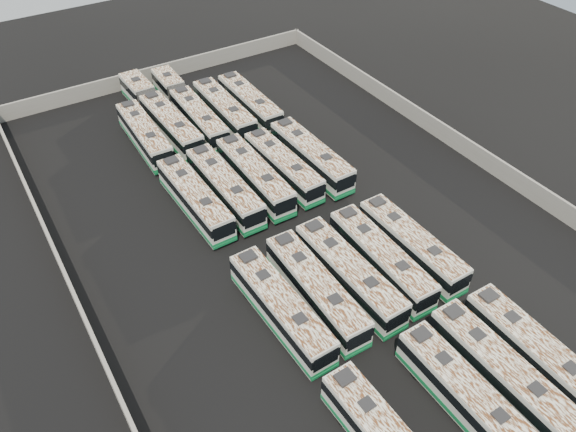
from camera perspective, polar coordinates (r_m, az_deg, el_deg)
The scene contains 20 objects.
ground at distance 56.10m, azimuth 1.73°, elevation -0.82°, with size 140.00×140.00×0.00m, color black.
perimeter_wall at distance 55.38m, azimuth 1.75°, elevation 0.02°, with size 45.20×73.20×2.20m.
bus_front_center at distance 43.53m, azimuth 17.68°, elevation -17.13°, with size 2.59×12.13×3.42m.
bus_front_right at distance 45.43m, azimuth 20.81°, elevation -14.64°, with size 2.69×12.48×3.52m.
bus_front_far_right at distance 47.47m, azimuth 23.81°, elevation -12.65°, with size 2.71×12.34×3.47m.
bus_midfront_far_left at distance 46.27m, azimuth -0.72°, elevation -9.34°, with size 2.87×12.51×3.51m.
bus_midfront_left at distance 47.61m, azimuth 2.85°, elevation -7.47°, with size 2.95×12.58×3.53m.
bus_midfront_center at distance 48.99m, azimuth 6.20°, elevation -5.89°, with size 2.91×12.76×3.58m.
bus_midfront_right at distance 50.74m, azimuth 9.40°, elevation -4.29°, with size 2.90×12.47×3.50m.
bus_midfront_far_right at distance 52.57m, azimuth 12.41°, elevation -2.88°, with size 2.68×12.27×3.45m.
bus_midback_far_left at distance 57.07m, azimuth -9.43°, elevation 1.76°, with size 2.87×12.52×3.52m.
bus_midback_left at distance 58.06m, azimuth -6.44°, elevation 2.92°, with size 2.74×12.68×3.57m.
bus_midback_center at distance 59.33m, azimuth -3.41°, elevation 4.10°, with size 2.82×12.72×3.58m.
bus_midback_right at distance 60.72m, azimuth -0.50°, elevation 5.06°, with size 2.87×12.18×3.42m.
bus_midback_far_right at distance 62.18m, azimuth 2.35°, elevation 6.09°, with size 2.87×12.72×3.58m.
bus_back_far_left at distance 67.87m, azimuth -14.36°, elevation 7.98°, with size 2.91×12.33×3.46m.
bus_back_left at distance 71.63m, azimuth -12.90°, elevation 10.16°, with size 3.16×19.64×3.55m.
bus_back_center at distance 72.39m, azimuth -10.08°, elevation 10.87°, with size 3.05×18.90×3.42m.
bus_back_right at distance 70.92m, azimuth -6.49°, elevation 10.64°, with size 2.86×12.61×3.54m.
bus_back_far_right at distance 72.22m, azimuth -3.91°, elevation 11.39°, with size 2.74×12.45×3.50m.
Camera 1 is at (-23.59, -34.47, 37.46)m, focal length 35.00 mm.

